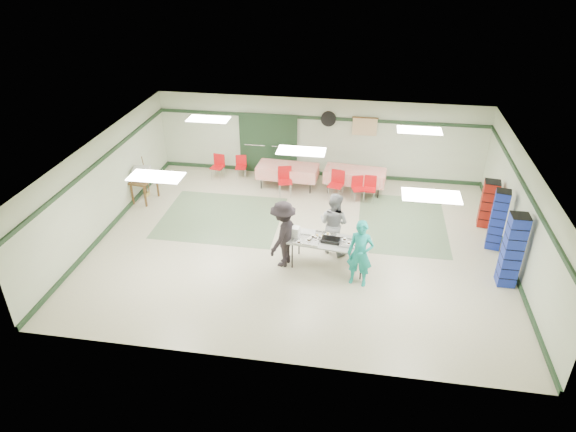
# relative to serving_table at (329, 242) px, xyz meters

# --- Properties ---
(floor) EXTENTS (11.00, 11.00, 0.00)m
(floor) POSITION_rel_serving_table_xyz_m (-0.87, 1.01, -0.72)
(floor) COLOR #C0B99B
(floor) RESTS_ON ground
(ceiling) EXTENTS (11.00, 11.00, 0.00)m
(ceiling) POSITION_rel_serving_table_xyz_m (-0.87, 1.01, 1.98)
(ceiling) COLOR silver
(ceiling) RESTS_ON wall_back
(wall_back) EXTENTS (11.00, 0.00, 11.00)m
(wall_back) POSITION_rel_serving_table_xyz_m (-0.87, 5.51, 0.63)
(wall_back) COLOR #B5BCA0
(wall_back) RESTS_ON floor
(wall_front) EXTENTS (11.00, 0.00, 11.00)m
(wall_front) POSITION_rel_serving_table_xyz_m (-0.87, -3.49, 0.63)
(wall_front) COLOR #B5BCA0
(wall_front) RESTS_ON floor
(wall_left) EXTENTS (0.00, 9.00, 9.00)m
(wall_left) POSITION_rel_serving_table_xyz_m (-6.37, 1.01, 0.63)
(wall_left) COLOR #B5BCA0
(wall_left) RESTS_ON floor
(wall_right) EXTENTS (0.00, 9.00, 9.00)m
(wall_right) POSITION_rel_serving_table_xyz_m (4.63, 1.01, 0.63)
(wall_right) COLOR #B5BCA0
(wall_right) RESTS_ON floor
(trim_back) EXTENTS (11.00, 0.06, 0.10)m
(trim_back) POSITION_rel_serving_table_xyz_m (-0.87, 5.48, 1.33)
(trim_back) COLOR #1D351F
(trim_back) RESTS_ON wall_back
(baseboard_back) EXTENTS (11.00, 0.06, 0.12)m
(baseboard_back) POSITION_rel_serving_table_xyz_m (-0.87, 5.48, -0.66)
(baseboard_back) COLOR #1D351F
(baseboard_back) RESTS_ON floor
(trim_left) EXTENTS (0.06, 9.00, 0.10)m
(trim_left) POSITION_rel_serving_table_xyz_m (-6.34, 1.01, 1.33)
(trim_left) COLOR #1D351F
(trim_left) RESTS_ON wall_back
(baseboard_left) EXTENTS (0.06, 9.00, 0.12)m
(baseboard_left) POSITION_rel_serving_table_xyz_m (-6.34, 1.01, -0.66)
(baseboard_left) COLOR #1D351F
(baseboard_left) RESTS_ON floor
(trim_right) EXTENTS (0.06, 9.00, 0.10)m
(trim_right) POSITION_rel_serving_table_xyz_m (4.60, 1.01, 1.33)
(trim_right) COLOR #1D351F
(trim_right) RESTS_ON wall_back
(baseboard_right) EXTENTS (0.06, 9.00, 0.12)m
(baseboard_right) POSITION_rel_serving_table_xyz_m (4.60, 1.01, -0.66)
(baseboard_right) COLOR #1D351F
(baseboard_right) RESTS_ON floor
(green_patch_a) EXTENTS (3.50, 3.00, 0.01)m
(green_patch_a) POSITION_rel_serving_table_xyz_m (-3.37, 2.01, -0.72)
(green_patch_a) COLOR gray
(green_patch_a) RESTS_ON floor
(green_patch_b) EXTENTS (2.50, 3.50, 0.01)m
(green_patch_b) POSITION_rel_serving_table_xyz_m (1.93, 2.51, -0.72)
(green_patch_b) COLOR gray
(green_patch_b) RESTS_ON floor
(double_door_left) EXTENTS (0.90, 0.06, 2.10)m
(double_door_left) POSITION_rel_serving_table_xyz_m (-3.07, 5.45, 0.33)
(double_door_left) COLOR gray
(double_door_left) RESTS_ON floor
(double_door_right) EXTENTS (0.90, 0.06, 2.10)m
(double_door_right) POSITION_rel_serving_table_xyz_m (-2.12, 5.45, 0.33)
(double_door_right) COLOR gray
(double_door_right) RESTS_ON floor
(door_frame) EXTENTS (2.00, 0.03, 2.15)m
(door_frame) POSITION_rel_serving_table_xyz_m (-2.60, 5.43, 0.33)
(door_frame) COLOR #1D351F
(door_frame) RESTS_ON floor
(wall_fan) EXTENTS (0.50, 0.10, 0.50)m
(wall_fan) POSITION_rel_serving_table_xyz_m (-0.57, 5.45, 1.33)
(wall_fan) COLOR black
(wall_fan) RESTS_ON wall_back
(scroll_banner) EXTENTS (0.80, 0.02, 0.60)m
(scroll_banner) POSITION_rel_serving_table_xyz_m (0.63, 5.45, 1.13)
(scroll_banner) COLOR #DCC489
(scroll_banner) RESTS_ON wall_back
(serving_table) EXTENTS (2.10, 1.07, 0.76)m
(serving_table) POSITION_rel_serving_table_xyz_m (0.00, 0.00, 0.00)
(serving_table) COLOR #ABABA6
(serving_table) RESTS_ON floor
(sheet_tray_right) EXTENTS (0.62, 0.50, 0.02)m
(sheet_tray_right) POSITION_rel_serving_table_xyz_m (0.55, -0.08, 0.05)
(sheet_tray_right) COLOR silver
(sheet_tray_right) RESTS_ON serving_table
(sheet_tray_mid) EXTENTS (0.58, 0.47, 0.02)m
(sheet_tray_mid) POSITION_rel_serving_table_xyz_m (-0.13, 0.16, 0.05)
(sheet_tray_mid) COLOR silver
(sheet_tray_mid) RESTS_ON serving_table
(sheet_tray_left) EXTENTS (0.69, 0.56, 0.02)m
(sheet_tray_left) POSITION_rel_serving_table_xyz_m (-0.56, -0.08, 0.05)
(sheet_tray_left) COLOR silver
(sheet_tray_left) RESTS_ON serving_table
(baking_pan) EXTENTS (0.49, 0.35, 0.08)m
(baking_pan) POSITION_rel_serving_table_xyz_m (0.03, -0.03, 0.08)
(baking_pan) COLOR black
(baking_pan) RESTS_ON serving_table
(foam_box_stack) EXTENTS (0.26, 0.25, 0.27)m
(foam_box_stack) POSITION_rel_serving_table_xyz_m (-0.89, 0.06, 0.18)
(foam_box_stack) COLOR white
(foam_box_stack) RESTS_ON serving_table
(volunteer_teal) EXTENTS (0.69, 0.52, 1.70)m
(volunteer_teal) POSITION_rel_serving_table_xyz_m (0.77, -0.60, 0.13)
(volunteer_teal) COLOR teal
(volunteer_teal) RESTS_ON floor
(volunteer_grey) EXTENTS (1.02, 0.94, 1.70)m
(volunteer_grey) POSITION_rel_serving_table_xyz_m (0.04, 0.71, 0.13)
(volunteer_grey) COLOR gray
(volunteer_grey) RESTS_ON floor
(volunteer_dark) EXTENTS (0.94, 1.27, 1.76)m
(volunteer_dark) POSITION_rel_serving_table_xyz_m (-1.15, -0.07, 0.16)
(volunteer_dark) COLOR black
(volunteer_dark) RESTS_ON floor
(dining_table_a) EXTENTS (2.00, 1.02, 0.77)m
(dining_table_a) POSITION_rel_serving_table_xyz_m (0.44, 4.39, -0.15)
(dining_table_a) COLOR red
(dining_table_a) RESTS_ON floor
(dining_table_b) EXTENTS (2.01, 0.98, 0.77)m
(dining_table_b) POSITION_rel_serving_table_xyz_m (-1.76, 4.39, -0.15)
(dining_table_b) COLOR red
(dining_table_b) RESTS_ON floor
(chair_a) EXTENTS (0.46, 0.46, 0.79)m
(chair_a) POSITION_rel_serving_table_xyz_m (0.56, 3.82, -0.24)
(chair_a) COLOR red
(chair_a) RESTS_ON floor
(chair_b) EXTENTS (0.53, 0.53, 0.93)m
(chair_b) POSITION_rel_serving_table_xyz_m (-0.10, 3.83, -0.15)
(chair_b) COLOR red
(chair_b) RESTS_ON floor
(chair_c) EXTENTS (0.40, 0.41, 0.82)m
(chair_c) POSITION_rel_serving_table_xyz_m (0.94, 3.82, -0.22)
(chair_c) COLOR red
(chair_c) RESTS_ON floor
(chair_d) EXTENTS (0.52, 0.52, 0.94)m
(chair_d) POSITION_rel_serving_table_xyz_m (-1.76, 3.83, -0.14)
(chair_d) COLOR red
(chair_d) RESTS_ON floor
(chair_loose_a) EXTENTS (0.42, 0.42, 0.78)m
(chair_loose_a) POSITION_rel_serving_table_xyz_m (-3.45, 4.87, -0.24)
(chair_loose_a) COLOR red
(chair_loose_a) RESTS_ON floor
(chair_loose_b) EXTENTS (0.46, 0.46, 0.85)m
(chair_loose_b) POSITION_rel_serving_table_xyz_m (-4.20, 4.67, -0.20)
(chair_loose_b) COLOR red
(chair_loose_b) RESTS_ON floor
(crate_stack_blue_a) EXTENTS (0.44, 0.44, 1.69)m
(crate_stack_blue_a) POSITION_rel_serving_table_xyz_m (4.28, 1.60, 0.12)
(crate_stack_blue_a) COLOR #1B2BA4
(crate_stack_blue_a) RESTS_ON floor
(crate_stack_red) EXTENTS (0.49, 0.49, 1.39)m
(crate_stack_red) POSITION_rel_serving_table_xyz_m (4.28, 2.79, -0.02)
(crate_stack_red) COLOR #A11710
(crate_stack_red) RESTS_ON floor
(crate_stack_blue_b) EXTENTS (0.42, 0.42, 1.89)m
(crate_stack_blue_b) POSITION_rel_serving_table_xyz_m (4.28, -0.05, 0.22)
(crate_stack_blue_b) COLOR #1B2BA4
(crate_stack_blue_b) RESTS_ON floor
(printer_table) EXTENTS (0.70, 0.96, 0.74)m
(printer_table) POSITION_rel_serving_table_xyz_m (-6.02, 2.71, -0.08)
(printer_table) COLOR brown
(printer_table) RESTS_ON floor
(office_printer) EXTENTS (0.54, 0.48, 0.38)m
(office_printer) POSITION_rel_serving_table_xyz_m (-6.02, 2.68, 0.22)
(office_printer) COLOR #AFAFAB
(office_printer) RESTS_ON printer_table
(broom) EXTENTS (0.06, 0.22, 1.35)m
(broom) POSITION_rel_serving_table_xyz_m (-6.10, 3.07, -0.02)
(broom) COLOR brown
(broom) RESTS_ON floor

